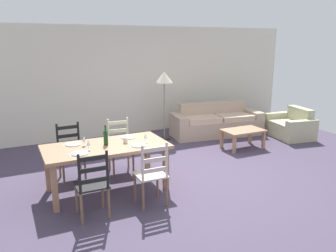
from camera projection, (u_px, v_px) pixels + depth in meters
ground_plane at (189, 176)px, 6.02m from camera, size 9.60×9.60×0.02m
wall_far at (126, 81)px, 8.57m from camera, size 9.60×0.16×2.70m
dining_table at (106, 151)px, 5.29m from camera, size 1.90×0.96×0.75m
dining_chair_near_left at (92, 184)px, 4.49m from camera, size 0.42×0.40×0.96m
dining_chair_near_right at (152, 174)px, 4.85m from camera, size 0.43×0.41×0.96m
dining_chair_far_left at (71, 151)px, 5.85m from camera, size 0.43×0.41×0.96m
dining_chair_far_right at (120, 146)px, 6.17m from camera, size 0.45×0.43×0.96m
dinner_plate_near_left at (80, 153)px, 4.86m from camera, size 0.24×0.24×0.02m
fork_near_left at (69, 155)px, 4.80m from camera, size 0.02×0.17×0.01m
dinner_plate_near_right at (139, 145)px, 5.25m from camera, size 0.24×0.24×0.02m
fork_near_right at (130, 147)px, 5.18m from camera, size 0.03×0.17×0.01m
dinner_plate_far_left at (73, 144)px, 5.30m from camera, size 0.24×0.24×0.02m
fork_far_left at (63, 146)px, 5.24m from camera, size 0.02×0.17×0.01m
dinner_plate_far_right at (128, 137)px, 5.68m from camera, size 0.24×0.24×0.02m
fork_far_right at (119, 139)px, 5.62m from camera, size 0.02×0.17×0.01m
wine_bottle at (106, 138)px, 5.27m from camera, size 0.07×0.07×0.32m
wine_glass_near_left at (88, 143)px, 5.00m from camera, size 0.06×0.06×0.16m
wine_glass_near_right at (146, 136)px, 5.38m from camera, size 0.06×0.06×0.16m
wine_glass_far_left at (84, 139)px, 5.22m from camera, size 0.06×0.06×0.16m
coffee_cup_primary at (125, 140)px, 5.39m from camera, size 0.07×0.07×0.09m
couch at (216, 123)px, 8.65m from camera, size 2.37×1.12×0.80m
coffee_table at (243, 132)px, 7.54m from camera, size 0.90×0.56×0.42m
armchair_upholstered at (291, 127)px, 8.50m from camera, size 0.99×1.28×0.72m
standing_lamp at (164, 81)px, 7.97m from camera, size 0.40×0.40×1.64m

